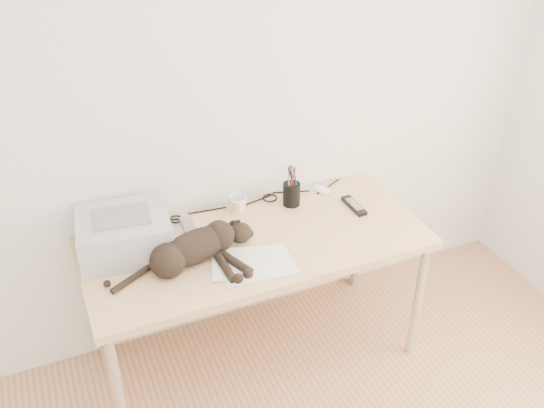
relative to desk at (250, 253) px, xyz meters
name	(u,v)px	position (x,y,z in m)	size (l,w,h in m)	color
wall_back	(226,100)	(0.00, 0.27, 0.69)	(3.50, 3.50, 0.00)	white
desk	(250,253)	(0.00, 0.00, 0.00)	(1.60, 0.70, 0.74)	tan
printer	(124,234)	(-0.57, 0.07, 0.23)	(0.44, 0.38, 0.19)	#B4B4B9
papers	(253,263)	(-0.08, -0.24, 0.14)	(0.39, 0.32, 0.01)	white
cat	(192,250)	(-0.32, -0.13, 0.20)	(0.70, 0.34, 0.16)	black
mug	(238,204)	(0.01, 0.18, 0.18)	(0.09, 0.09, 0.09)	white
pen_cup	(292,194)	(0.28, 0.13, 0.20)	(0.09, 0.09, 0.22)	black
remote_grey	(190,229)	(-0.26, 0.11, 0.14)	(0.06, 0.20, 0.02)	slate
remote_black	(354,206)	(0.56, -0.02, 0.14)	(0.05, 0.18, 0.02)	black
mouse	(322,187)	(0.48, 0.19, 0.15)	(0.07, 0.12, 0.04)	white
cable_tangle	(233,206)	(0.00, 0.22, 0.14)	(1.36, 0.08, 0.01)	black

